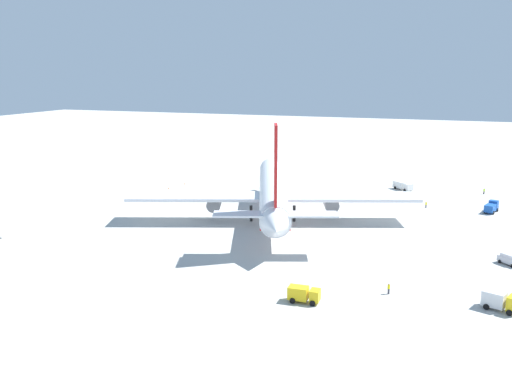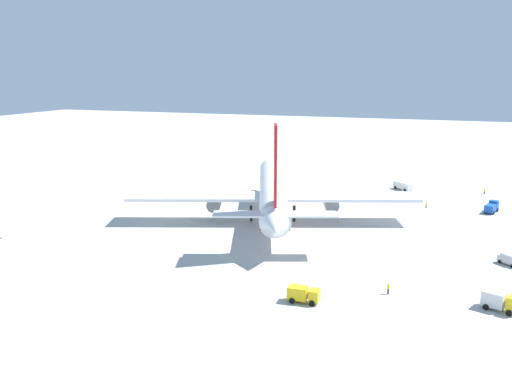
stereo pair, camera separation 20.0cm
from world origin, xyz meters
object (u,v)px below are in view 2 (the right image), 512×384
at_px(service_van, 510,259).
at_px(traffic_cone_3, 185,183).
at_px(traffic_cone_0, 169,188).
at_px(service_truck_2, 500,300).
at_px(airliner, 273,192).
at_px(traffic_cone_2, 282,183).
at_px(service_truck_3, 403,185).
at_px(ground_worker_2, 426,205).
at_px(service_truck_1, 492,207).
at_px(traffic_cone_1, 264,180).
at_px(ground_worker_0, 484,191).
at_px(ground_worker_1, 388,289).
at_px(service_truck_0, 303,294).

xyz_separation_m(service_van, traffic_cone_3, (46.29, 90.28, -0.76)).
distance_m(service_van, traffic_cone_0, 99.48).
bearing_deg(traffic_cone_3, service_truck_2, -128.08).
relative_size(airliner, traffic_cone_2, 123.59).
bearing_deg(service_truck_3, traffic_cone_2, 95.44).
bearing_deg(service_van, traffic_cone_0, 67.21).
height_order(ground_worker_2, traffic_cone_0, ground_worker_2).
bearing_deg(service_truck_1, traffic_cone_0, 91.54).
bearing_deg(traffic_cone_0, traffic_cone_1, -46.51).
bearing_deg(airliner, traffic_cone_0, 60.33).
distance_m(ground_worker_0, ground_worker_2, 27.31).
height_order(ground_worker_0, traffic_cone_0, ground_worker_0).
xyz_separation_m(ground_worker_1, traffic_cone_0, (60.36, 72.64, -0.64)).
relative_size(ground_worker_2, traffic_cone_2, 3.04).
height_order(service_truck_1, service_truck_2, service_truck_2).
relative_size(service_truck_1, traffic_cone_0, 10.93).
relative_size(service_truck_2, traffic_cone_1, 10.29).
bearing_deg(airliner, ground_worker_2, -53.75).
height_order(ground_worker_1, traffic_cone_1, ground_worker_1).
bearing_deg(traffic_cone_3, ground_worker_0, -79.09).
height_order(service_van, traffic_cone_0, service_van).
relative_size(service_truck_1, traffic_cone_1, 10.93).
xyz_separation_m(service_truck_3, ground_worker_1, (-82.79, -6.29, -0.47)).
relative_size(service_van, ground_worker_2, 2.60).
relative_size(ground_worker_0, traffic_cone_3, 3.10).
height_order(service_van, traffic_cone_1, service_van).
xyz_separation_m(ground_worker_2, traffic_cone_0, (-1.56, 74.41, -0.57)).
height_order(service_van, ground_worker_0, service_van).
bearing_deg(service_truck_3, service_van, -157.41).
relative_size(service_truck_1, service_van, 1.38).
bearing_deg(traffic_cone_3, ground_worker_1, -133.73).
distance_m(ground_worker_0, traffic_cone_2, 59.58).
relative_size(service_truck_2, traffic_cone_2, 10.29).
bearing_deg(traffic_cone_0, service_van, -112.79).
bearing_deg(traffic_cone_0, service_truck_0, -138.30).
distance_m(service_truck_3, ground_worker_2, 22.39).
bearing_deg(service_truck_0, traffic_cone_2, 19.60).
height_order(service_truck_1, traffic_cone_2, service_truck_1).
distance_m(airliner, ground_worker_0, 68.25).
xyz_separation_m(traffic_cone_2, traffic_cone_3, (-11.18, 28.27, 0.00)).
height_order(service_truck_0, service_truck_2, service_truck_2).
height_order(service_truck_1, service_van, service_truck_1).
height_order(airliner, traffic_cone_0, airliner).
relative_size(service_van, traffic_cone_1, 7.89).
distance_m(service_truck_2, ground_worker_0, 85.49).
bearing_deg(service_truck_3, ground_worker_2, -158.88).
bearing_deg(service_truck_1, ground_worker_2, 93.14).
bearing_deg(service_van, service_truck_1, 2.23).
distance_m(airliner, traffic_cone_2, 44.01).
xyz_separation_m(service_truck_2, ground_worker_0, (85.49, -0.01, -0.67)).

